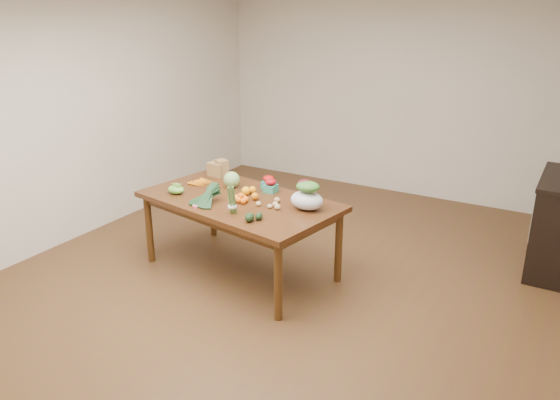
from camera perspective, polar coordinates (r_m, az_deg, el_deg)
The scene contains 24 objects.
floor at distance 5.26m, azimuth 0.45°, elevation -8.20°, with size 6.00×6.00×0.00m, color #51311C.
room_walls at distance 4.77m, azimuth 0.49°, elevation 6.24°, with size 5.02×6.02×2.70m.
dining_table at distance 5.26m, azimuth -4.18°, elevation -3.70°, with size 1.85×1.03×0.75m, color #482C10.
dish_towel at distance 5.77m, azimuth 25.00°, elevation -1.53°, with size 0.02×0.28×0.45m, color white.
paper_bag at distance 5.79m, azimuth -6.54°, elevation 3.36°, with size 0.25×0.21×0.18m, color olive, non-canonical shape.
cabbage at distance 5.41m, azimuth -5.08°, elevation 2.14°, with size 0.16×0.16×0.16m, color #92C16F.
strawberry_basket_a at distance 5.37m, azimuth -1.20°, elevation 1.75°, with size 0.11×0.11×0.10m, color red, non-canonical shape.
strawberry_basket_b at distance 5.27m, azimuth -0.98°, elevation 1.38°, with size 0.11×0.11×0.10m, color #B50C16, non-canonical shape.
orange_a at distance 5.20m, azimuth -3.58°, elevation 0.96°, with size 0.08×0.08×0.08m, color #FFAA0F.
orange_b at distance 5.24m, azimuth -2.89°, elevation 1.07°, with size 0.07×0.07×0.07m, color orange.
orange_c at distance 5.07m, azimuth -2.64°, elevation 0.40°, with size 0.07×0.07×0.07m, color orange.
mandarin_cluster at distance 5.03m, azimuth -4.10°, elevation 0.30°, with size 0.18×0.18×0.09m, color #FF5D0F, non-canonical shape.
carrots at distance 5.56m, azimuth -8.10°, elevation 1.79°, with size 0.22×0.22×0.03m, color orange, non-canonical shape.
snap_pea_bag at distance 5.32m, azimuth -10.82°, elevation 1.07°, with size 0.17×0.13×0.08m, color #66B93E.
kale_bunch at distance 4.98m, azimuth -8.02°, elevation 0.38°, with size 0.32×0.40×0.16m, color black, non-canonical shape.
asparagus_bundle at distance 4.73m, azimuth -5.03°, elevation 0.02°, with size 0.08×0.08×0.25m, color #4F6F33, non-canonical shape.
potato_a at distance 4.92m, azimuth -2.26°, elevation -0.40°, with size 0.05×0.04×0.04m, color tan.
potato_b at distance 4.86m, azimuth -1.07°, elevation -0.66°, with size 0.05×0.04×0.04m, color tan.
potato_c at distance 4.89m, azimuth -0.49°, elevation -0.45°, with size 0.06×0.05×0.05m, color #D6B67B.
potato_d at distance 5.00m, azimuth -0.31°, elevation 0.00°, with size 0.06×0.05×0.05m, color tan.
potato_e at distance 4.83m, azimuth -0.26°, elevation -0.75°, with size 0.06×0.05×0.05m, color tan.
avocado_a at distance 4.57m, azimuth -3.20°, elevation -1.81°, with size 0.08×0.11×0.08m, color black.
avocado_b at distance 4.61m, azimuth -2.22°, elevation -1.70°, with size 0.06×0.09×0.06m, color black.
salad_bag at distance 4.81m, azimuth 2.82°, elevation 0.34°, with size 0.30×0.23×0.23m, color silver, non-canonical shape.
Camera 1 is at (2.28, -4.03, 2.49)m, focal length 35.00 mm.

